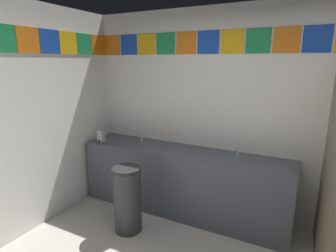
% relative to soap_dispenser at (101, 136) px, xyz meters
% --- Properties ---
extents(wall_back, '(4.34, 0.09, 2.57)m').
position_rel_soap_dispenser_xyz_m(wall_back, '(1.94, 0.49, 0.38)').
color(wall_back, white).
rests_on(wall_back, ground_plane).
extents(vanity_counter, '(2.68, 0.57, 0.83)m').
position_rel_soap_dispenser_xyz_m(vanity_counter, '(1.16, 0.17, -0.49)').
color(vanity_counter, '#4C515B').
rests_on(vanity_counter, ground_plane).
extents(faucet_left, '(0.04, 0.10, 0.14)m').
position_rel_soap_dispenser_xyz_m(faucet_left, '(0.49, 0.25, -0.03)').
color(faucet_left, silver).
rests_on(faucet_left, vanity_counter).
extents(faucet_right, '(0.04, 0.10, 0.14)m').
position_rel_soap_dispenser_xyz_m(faucet_right, '(1.83, 0.25, -0.03)').
color(faucet_right, silver).
rests_on(faucet_right, vanity_counter).
extents(soap_dispenser, '(0.09, 0.09, 0.16)m').
position_rel_soap_dispenser_xyz_m(soap_dispenser, '(0.00, 0.00, 0.00)').
color(soap_dispenser, '#B7BABF').
rests_on(soap_dispenser, vanity_counter).
extents(trash_bin, '(0.32, 0.32, 0.77)m').
position_rel_soap_dispenser_xyz_m(trash_bin, '(0.78, -0.51, -0.52)').
color(trash_bin, '#333338').
rests_on(trash_bin, ground_plane).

